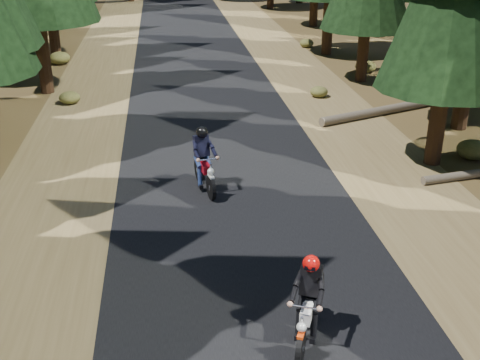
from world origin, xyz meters
The scene contains 8 objects.
ground centered at (0.00, 0.00, 0.00)m, with size 120.00×120.00×0.00m, color #463519.
road centered at (0.00, 5.00, 0.01)m, with size 6.00×100.00×0.01m, color black.
shoulder_l centered at (-4.60, 5.00, 0.00)m, with size 3.20×100.00×0.01m, color brown.
shoulder_r centered at (4.60, 5.00, 0.00)m, with size 3.20×100.00×0.01m, color brown.
log_near centered at (6.44, 9.29, 0.16)m, with size 0.32×0.32×5.94m, color #4C4233.
understory_shrubs centered at (0.01, 7.29, 0.27)m, with size 15.81×31.70×0.60m.
rider_lead centered at (0.55, -2.93, 0.53)m, with size 1.17×1.84×1.58m.
rider_follow centered at (-0.68, 3.47, 0.57)m, with size 0.92×1.97×1.69m.
Camera 1 is at (-1.62, -10.98, 6.62)m, focal length 45.00 mm.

